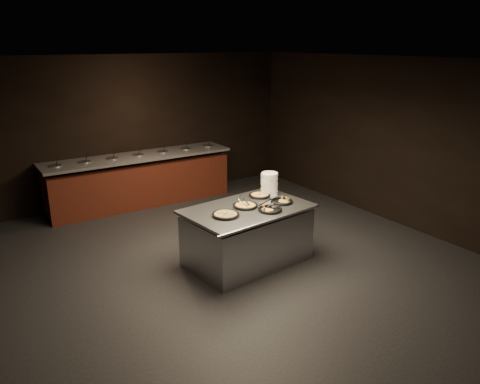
{
  "coord_description": "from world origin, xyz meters",
  "views": [
    {
      "loc": [
        -3.15,
        -5.01,
        3.12
      ],
      "look_at": [
        0.26,
        0.3,
        1.09
      ],
      "focal_mm": 35.0,
      "sensor_mm": 36.0,
      "label": 1
    }
  ],
  "objects_px": {
    "plate_stack": "(269,184)",
    "pan_cheese_whole": "(245,206)",
    "serving_counter": "(247,236)",
    "pan_veggie_whole": "(226,215)"
  },
  "relations": [
    {
      "from": "plate_stack",
      "to": "pan_cheese_whole",
      "type": "distance_m",
      "value": 0.71
    },
    {
      "from": "serving_counter",
      "to": "pan_cheese_whole",
      "type": "bearing_deg",
      "value": 97.27
    },
    {
      "from": "pan_veggie_whole",
      "to": "pan_cheese_whole",
      "type": "bearing_deg",
      "value": 20.57
    },
    {
      "from": "serving_counter",
      "to": "plate_stack",
      "type": "bearing_deg",
      "value": 21.33
    },
    {
      "from": "pan_veggie_whole",
      "to": "pan_cheese_whole",
      "type": "height_order",
      "value": "same"
    },
    {
      "from": "serving_counter",
      "to": "plate_stack",
      "type": "distance_m",
      "value": 0.94
    },
    {
      "from": "plate_stack",
      "to": "pan_cheese_whole",
      "type": "xyz_separation_m",
      "value": [
        -0.63,
        -0.29,
        -0.15
      ]
    },
    {
      "from": "plate_stack",
      "to": "pan_veggie_whole",
      "type": "bearing_deg",
      "value": -157.06
    },
    {
      "from": "serving_counter",
      "to": "pan_veggie_whole",
      "type": "xyz_separation_m",
      "value": [
        -0.44,
        -0.12,
        0.46
      ]
    },
    {
      "from": "plate_stack",
      "to": "serving_counter",
      "type": "bearing_deg",
      "value": -152.04
    }
  ]
}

